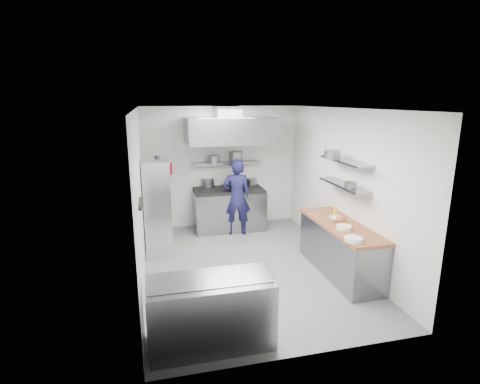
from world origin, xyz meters
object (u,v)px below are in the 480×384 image
object	(u,v)px
chef	(237,197)
gas_range	(229,210)
display_case	(210,312)
wire_rack	(157,206)

from	to	relation	value
chef	gas_range	bearing A→B (deg)	-67.67
display_case	chef	bearing A→B (deg)	72.21
chef	display_case	world-z (taller)	chef
chef	wire_rack	bearing A→B (deg)	27.50
gas_range	wire_rack	size ratio (longest dim) A/B	0.86
wire_rack	display_case	size ratio (longest dim) A/B	1.23
chef	wire_rack	world-z (taller)	wire_rack
gas_range	wire_rack	bearing A→B (deg)	-149.03
chef	display_case	bearing A→B (deg)	80.50
wire_rack	gas_range	bearing A→B (deg)	30.97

